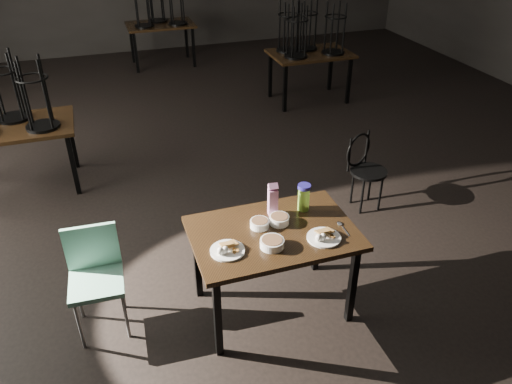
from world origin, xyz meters
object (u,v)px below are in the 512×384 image
object	(u,v)px
water_bottle	(304,197)
school_chair	(95,271)
juice_carton	(273,200)
bentwood_chair	(364,165)
main_table	(273,240)

from	to	relation	value
water_bottle	school_chair	distance (m)	1.64
water_bottle	school_chair	xyz separation A→B (m)	(-1.60, 0.07, -0.36)
juice_carton	school_chair	bearing A→B (deg)	177.50
water_bottle	bentwood_chair	size ratio (longest dim) A/B	0.28
water_bottle	school_chair	world-z (taller)	water_bottle
water_bottle	bentwood_chair	distance (m)	1.49
main_table	water_bottle	bearing A→B (deg)	31.64
main_table	bentwood_chair	distance (m)	1.81
juice_carton	water_bottle	xyz separation A→B (m)	(0.25, -0.01, -0.02)
juice_carton	school_chair	xyz separation A→B (m)	(-1.35, 0.06, -0.38)
main_table	bentwood_chair	bearing A→B (deg)	38.71
bentwood_chair	school_chair	xyz separation A→B (m)	(-2.69, -0.86, 0.03)
water_bottle	bentwood_chair	xyz separation A→B (m)	(1.09, 0.93, -0.40)
water_bottle	school_chair	size ratio (longest dim) A/B	0.26
main_table	water_bottle	size ratio (longest dim) A/B	5.47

